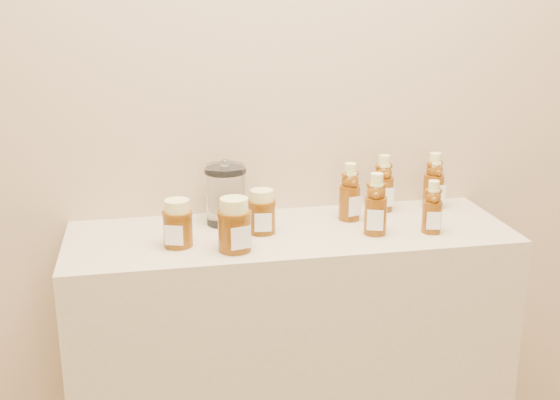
{
  "coord_description": "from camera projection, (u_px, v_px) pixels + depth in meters",
  "views": [
    {
      "loc": [
        -0.37,
        -0.2,
        1.55
      ],
      "look_at": [
        -0.04,
        1.52,
        1.0
      ],
      "focal_mm": 45.0,
      "sensor_mm": 36.0,
      "label": 1
    }
  ],
  "objects": [
    {
      "name": "wall_back",
      "position": [
        277.0,
        55.0,
        1.95
      ],
      "size": [
        3.5,
        0.02,
        2.7
      ],
      "primitive_type": "cube",
      "color": "tan",
      "rests_on": "ground"
    },
    {
      "name": "bear_bottle_back_mid",
      "position": [
        383.0,
        179.0,
        2.05
      ],
      "size": [
        0.07,
        0.07,
        0.19
      ],
      "primitive_type": null,
      "rotation": [
        0.0,
        0.0,
        0.1
      ],
      "color": "#582B06",
      "rests_on": "display_table"
    },
    {
      "name": "honey_jar_left",
      "position": [
        178.0,
        223.0,
        1.78
      ],
      "size": [
        0.1,
        0.1,
        0.12
      ],
      "primitive_type": null,
      "rotation": [
        0.0,
        0.0,
        -0.33
      ],
      "color": "#582B06",
      "rests_on": "display_table"
    },
    {
      "name": "display_table",
      "position": [
        290.0,
        377.0,
        2.03
      ],
      "size": [
        1.2,
        0.4,
        0.9
      ],
      "primitive_type": "cube",
      "color": "tan",
      "rests_on": "ground"
    },
    {
      "name": "bear_bottle_front_right",
      "position": [
        433.0,
        203.0,
        1.87
      ],
      "size": [
        0.07,
        0.07,
        0.16
      ],
      "primitive_type": null,
      "rotation": [
        0.0,
        0.0,
        -0.21
      ],
      "color": "#582B06",
      "rests_on": "display_table"
    },
    {
      "name": "bear_bottle_front_left",
      "position": [
        376.0,
        200.0,
        1.85
      ],
      "size": [
        0.08,
        0.08,
        0.19
      ],
      "primitive_type": null,
      "rotation": [
        0.0,
        0.0,
        -0.34
      ],
      "color": "#582B06",
      "rests_on": "display_table"
    },
    {
      "name": "bear_bottle_back_left",
      "position": [
        350.0,
        188.0,
        1.97
      ],
      "size": [
        0.08,
        0.08,
        0.19
      ],
      "primitive_type": null,
      "rotation": [
        0.0,
        0.0,
        0.29
      ],
      "color": "#582B06",
      "rests_on": "display_table"
    },
    {
      "name": "bear_bottle_back_right",
      "position": [
        434.0,
        177.0,
        2.07
      ],
      "size": [
        0.08,
        0.08,
        0.19
      ],
      "primitive_type": null,
      "rotation": [
        0.0,
        0.0,
        0.23
      ],
      "color": "#582B06",
      "rests_on": "display_table"
    },
    {
      "name": "glass_canister",
      "position": [
        226.0,
        192.0,
        1.94
      ],
      "size": [
        0.13,
        0.13,
        0.18
      ],
      "primitive_type": null,
      "rotation": [
        0.0,
        0.0,
        -0.14
      ],
      "color": "white",
      "rests_on": "display_table"
    },
    {
      "name": "honey_jar_front",
      "position": [
        234.0,
        225.0,
        1.74
      ],
      "size": [
        0.11,
        0.11,
        0.14
      ],
      "primitive_type": null,
      "rotation": [
        0.0,
        0.0,
        0.25
      ],
      "color": "#582B06",
      "rests_on": "display_table"
    },
    {
      "name": "honey_jar_back",
      "position": [
        262.0,
        211.0,
        1.87
      ],
      "size": [
        0.08,
        0.08,
        0.12
      ],
      "primitive_type": null,
      "rotation": [
        0.0,
        0.0,
        -0.09
      ],
      "color": "#582B06",
      "rests_on": "display_table"
    }
  ]
}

